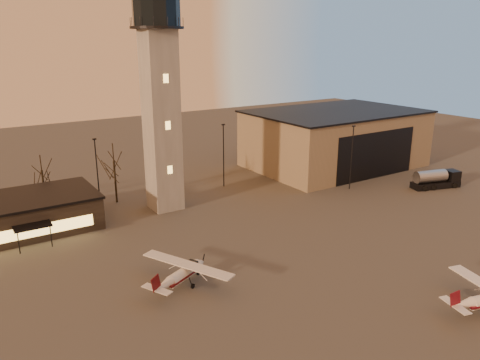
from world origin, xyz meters
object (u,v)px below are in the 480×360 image
object	(u,v)px
hangar	(335,138)
cessna_rear	(185,275)
control_tower	(160,90)
fuel_truck	(436,181)

from	to	relation	value
hangar	cessna_rear	distance (m)	50.03
control_tower	fuel_truck	xyz separation A→B (m)	(39.97, -14.96, -15.16)
control_tower	fuel_truck	world-z (taller)	control_tower
control_tower	cessna_rear	xyz separation A→B (m)	(-7.30, -20.73, -15.36)
control_tower	hangar	world-z (taller)	control_tower
cessna_rear	fuel_truck	distance (m)	47.62
control_tower	fuel_truck	bearing A→B (deg)	-20.53
control_tower	fuel_truck	distance (m)	45.29
fuel_truck	cessna_rear	bearing A→B (deg)	-156.51
hangar	fuel_truck	distance (m)	19.76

